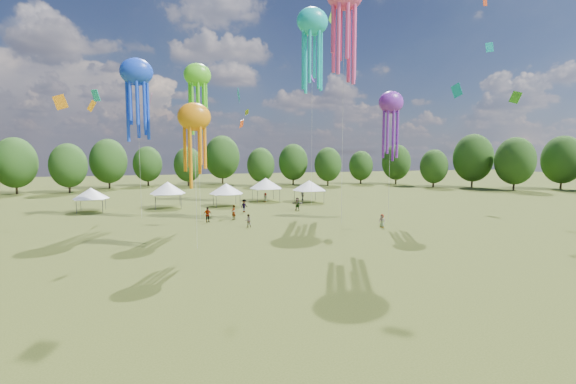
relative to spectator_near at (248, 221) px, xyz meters
name	(u,v)px	position (x,y,z in m)	size (l,w,h in m)	color
ground	(481,379)	(2.00, -33.71, -0.77)	(300.00, 300.00, 0.00)	#384416
spectator_near	(248,221)	(0.00, 0.00, 0.00)	(0.75, 0.58, 1.54)	gray
spectators_far	(275,205)	(6.63, 11.69, 0.16)	(20.21, 28.54, 1.93)	gray
festival_tents	(226,187)	(0.66, 20.78, 2.24)	(40.23, 10.33, 4.18)	#47474C
show_kites	(282,56)	(6.47, 7.51, 20.98)	(34.29, 29.06, 32.24)	#5ADF24
small_kites	(256,18)	(3.63, 10.23, 26.49)	(75.34, 52.06, 43.16)	#5ADF24
treeline	(205,165)	(-1.86, 28.81, 5.77)	(201.57, 95.24, 13.43)	#38281C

